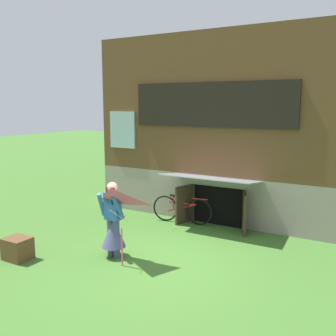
{
  "coord_description": "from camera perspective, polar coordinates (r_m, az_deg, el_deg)",
  "views": [
    {
      "loc": [
        4.15,
        -6.44,
        3.25
      ],
      "look_at": [
        -0.23,
        1.12,
        1.8
      ],
      "focal_mm": 41.12,
      "sensor_mm": 36.0,
      "label": 1
    }
  ],
  "objects": [
    {
      "name": "person",
      "position": [
        8.36,
        -8.15,
        -8.47
      ],
      "size": [
        0.61,
        0.52,
        1.64
      ],
      "rotation": [
        0.0,
        0.0,
        -0.24
      ],
      "color": "#474C75",
      "rests_on": "ground_plane"
    },
    {
      "name": "log_house",
      "position": [
        12.91,
        11.36,
        6.3
      ],
      "size": [
        7.29,
        6.66,
        5.16
      ],
      "color": "gray",
      "rests_on": "ground_plane"
    },
    {
      "name": "kite",
      "position": [
        7.55,
        -8.48,
        -5.87
      ],
      "size": [
        0.91,
        0.98,
        1.53
      ],
      "color": "#E54C7F",
      "rests_on": "ground_plane"
    },
    {
      "name": "wooden_crate",
      "position": [
        8.89,
        -21.4,
        -11.05
      ],
      "size": [
        0.54,
        0.46,
        0.47
      ],
      "primitive_type": "cube",
      "color": "brown",
      "rests_on": "ground_plane"
    },
    {
      "name": "ground_plane",
      "position": [
        8.32,
        -2.57,
        -13.55
      ],
      "size": [
        60.0,
        60.0,
        0.0
      ],
      "primitive_type": "plane",
      "color": "#3D6B28"
    },
    {
      "name": "bicycle_red",
      "position": [
        10.66,
        2.07,
        -6.18
      ],
      "size": [
        1.72,
        0.28,
        0.79
      ],
      "rotation": [
        0.0,
        0.0,
        0.14
      ],
      "color": "black",
      "rests_on": "ground_plane"
    }
  ]
}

